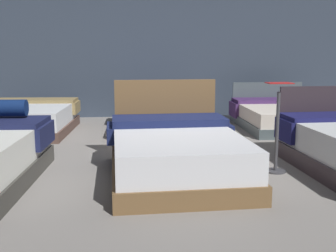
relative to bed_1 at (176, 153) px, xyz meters
name	(u,v)px	position (x,y,z in m)	size (l,w,h in m)	color
ground_plane	(169,156)	(0.02, 0.98, -0.28)	(18.00, 18.00, 0.02)	gray
showroom_back_wall	(154,36)	(0.02, 4.57, 1.48)	(18.00, 0.06, 3.50)	#333D4C
bed_1	(176,153)	(0.00, 0.00, 0.00)	(1.56, 2.07, 1.04)	brown
bed_3	(27,119)	(-2.32, 2.87, -0.03)	(1.65, 2.00, 0.52)	#513A32
bed_4	(157,115)	(-0.02, 2.89, 0.01)	(1.55, 2.16, 0.61)	#9A6C51
bed_5	(282,116)	(2.34, 2.94, -0.06)	(1.64, 2.12, 0.78)	#4B575A
price_sign	(277,138)	(1.19, 0.07, 0.13)	(0.28, 0.24, 1.05)	#3F3F44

